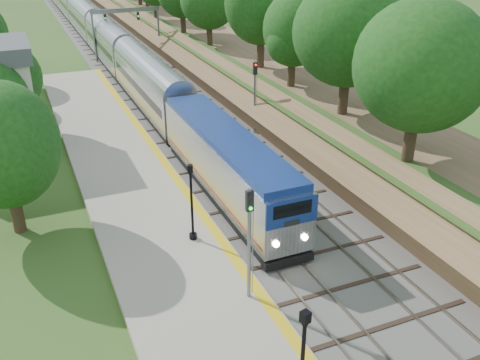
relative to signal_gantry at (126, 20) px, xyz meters
name	(u,v)px	position (x,y,z in m)	size (l,w,h in m)	color
trackbed	(117,51)	(-0.47, 5.01, -4.75)	(9.50, 170.00, 0.28)	#4C4944
platform	(145,209)	(-7.67, -38.99, -4.63)	(6.40, 68.00, 0.38)	#A39783
yellow_stripe	(190,198)	(-4.82, -38.99, -4.43)	(0.55, 68.00, 0.01)	gold
embankment	(177,32)	(7.88, 5.01, -2.87)	(10.64, 170.00, 11.70)	brown
signal_gantry	(126,20)	(0.00, 0.00, 0.00)	(8.40, 0.38, 6.20)	slate
trees_behind_platform	(22,130)	(-13.64, -34.32, -0.29)	(7.82, 53.32, 7.21)	#332316
train	(97,33)	(-2.47, 7.64, -2.69)	(2.80, 112.45, 4.11)	black
lamppost_far	(192,207)	(-6.14, -43.49, -2.51)	(0.43, 0.43, 4.32)	black
signal_platform	(249,233)	(-5.37, -49.11, -1.07)	(0.32, 0.25, 5.48)	slate
signal_farside	(255,90)	(3.73, -29.72, -1.12)	(0.32, 0.25, 5.85)	slate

